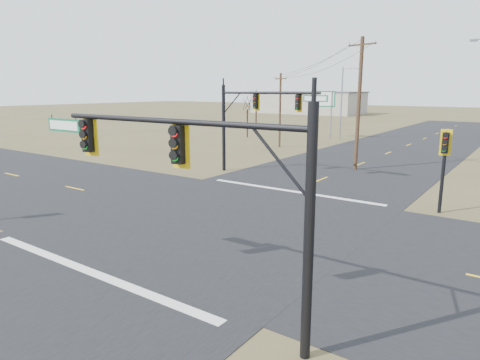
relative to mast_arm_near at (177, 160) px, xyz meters
The scene contains 15 objects.
ground 9.80m from the mast_arm_near, 120.68° to the left, with size 320.00×320.00×0.00m, color brown.
road_ew 9.80m from the mast_arm_near, 120.68° to the left, with size 160.00×14.00×0.02m, color black.
road_ns 9.80m from the mast_arm_near, 120.68° to the left, with size 14.00×160.00×0.02m, color black.
stop_bar_near 6.29m from the mast_arm_near, behind, with size 12.00×0.40×0.01m, color silver.
stop_bar_far 16.27m from the mast_arm_near, 106.52° to the left, with size 12.00×0.40×0.01m, color silver.
mast_arm_near is the anchor object (origin of this frame).
mast_arm_far 20.58m from the mast_arm_near, 117.00° to the left, with size 8.83×0.46×6.72m.
pedestal_signal_ne 15.78m from the mast_arm_near, 74.54° to the left, with size 0.62×0.54×4.43m.
utility_pole_near 25.07m from the mast_arm_near, 98.99° to the left, with size 2.44×0.88×10.33m.
utility_pole_far 36.75m from the mast_arm_near, 115.60° to the left, with size 1.86×0.91×8.11m.
highway_sign 46.96m from the mast_arm_near, 109.70° to the left, with size 3.29×0.38×6.18m.
streetlight_c 45.56m from the mast_arm_near, 106.41° to the left, with size 2.54×0.31×9.10m.
bare_tree_a 46.43m from the mast_arm_near, 121.91° to the left, with size 2.56×2.56×5.85m.
bare_tree_b 55.08m from the mast_arm_near, 120.87° to the left, with size 2.73×2.73×6.77m.
warehouse_left 107.17m from the mast_arm_near, 114.51° to the left, with size 28.00×14.00×5.50m, color #ACA999.
Camera 1 is at (12.59, -16.00, 6.38)m, focal length 32.00 mm.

